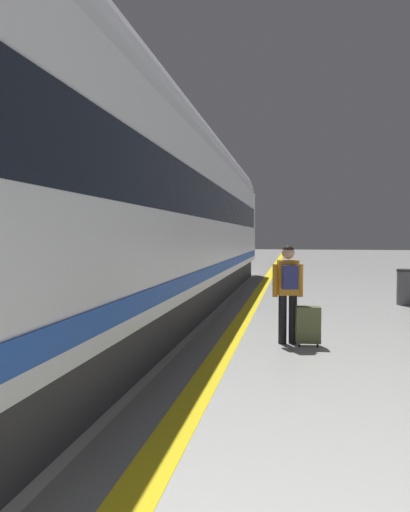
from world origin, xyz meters
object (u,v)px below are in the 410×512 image
at_px(passenger_near, 288,285).
at_px(waste_bin, 406,287).
at_px(high_speed_train, 115,194).
at_px(suitcase_near, 308,325).

xyz_separation_m(passenger_near, waste_bin, (2.89, 4.85, -0.50)).
height_order(high_speed_train, waste_bin, high_speed_train).
height_order(suitcase_near, waste_bin, waste_bin).
relative_size(suitcase_near, waste_bin, 0.70).
distance_m(passenger_near, waste_bin, 5.67).
xyz_separation_m(high_speed_train, passenger_near, (3.08, -0.29, -1.55)).
xyz_separation_m(suitcase_near, waste_bin, (2.58, 4.96, 0.11)).
bearing_deg(passenger_near, waste_bin, 59.19).
relative_size(passenger_near, waste_bin, 1.77).
distance_m(high_speed_train, passenger_near, 3.46).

